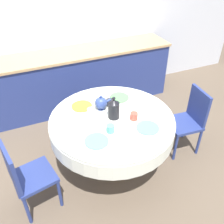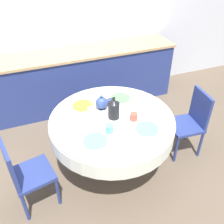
{
  "view_description": "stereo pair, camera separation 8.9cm",
  "coord_description": "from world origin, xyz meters",
  "px_view_note": "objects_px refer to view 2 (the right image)",
  "views": [
    {
      "loc": [
        -0.9,
        -2.07,
        2.47
      ],
      "look_at": [
        0.0,
        0.0,
        0.84
      ],
      "focal_mm": 40.0,
      "sensor_mm": 36.0,
      "label": 1
    },
    {
      "loc": [
        -0.82,
        -2.1,
        2.47
      ],
      "look_at": [
        0.0,
        0.0,
        0.84
      ],
      "focal_mm": 40.0,
      "sensor_mm": 36.0,
      "label": 2
    }
  ],
  "objects_px": {
    "coffee_carafe": "(114,109)",
    "chair_right": "(24,173)",
    "teapot": "(102,103)",
    "chair_left": "(191,120)"
  },
  "relations": [
    {
      "from": "chair_right",
      "to": "coffee_carafe",
      "type": "relative_size",
      "value": 3.26
    },
    {
      "from": "chair_left",
      "to": "teapot",
      "type": "relative_size",
      "value": 4.44
    },
    {
      "from": "coffee_carafe",
      "to": "teapot",
      "type": "height_order",
      "value": "coffee_carafe"
    },
    {
      "from": "chair_right",
      "to": "teapot",
      "type": "distance_m",
      "value": 1.13
    },
    {
      "from": "chair_right",
      "to": "teapot",
      "type": "bearing_deg",
      "value": 101.57
    },
    {
      "from": "chair_left",
      "to": "chair_right",
      "type": "bearing_deg",
      "value": 98.3
    },
    {
      "from": "chair_right",
      "to": "coffee_carafe",
      "type": "height_order",
      "value": "coffee_carafe"
    },
    {
      "from": "teapot",
      "to": "chair_left",
      "type": "bearing_deg",
      "value": -15.44
    },
    {
      "from": "coffee_carafe",
      "to": "teapot",
      "type": "relative_size",
      "value": 1.36
    },
    {
      "from": "coffee_carafe",
      "to": "chair_right",
      "type": "bearing_deg",
      "value": -168.98
    }
  ]
}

